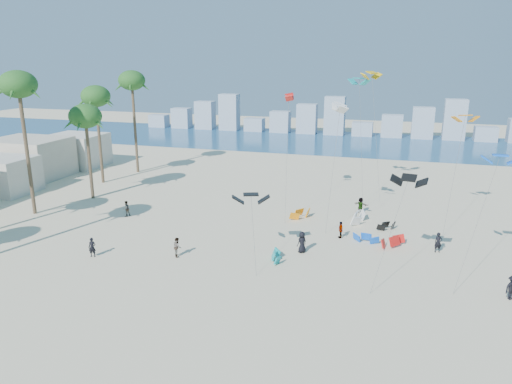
# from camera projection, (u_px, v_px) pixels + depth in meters

# --- Properties ---
(ground) EXTENTS (220.00, 220.00, 0.00)m
(ground) POSITION_uv_depth(u_px,v_px,m) (143.00, 317.00, 31.48)
(ground) COLOR beige
(ground) RESTS_ON ground
(ocean) EXTENTS (220.00, 220.00, 0.00)m
(ocean) POSITION_uv_depth(u_px,v_px,m) (320.00, 141.00, 97.86)
(ocean) COLOR navy
(ocean) RESTS_ON ground
(kitesurfer_near) EXTENTS (0.72, 0.58, 1.71)m
(kitesurfer_near) POSITION_uv_depth(u_px,v_px,m) (92.00, 247.00, 40.77)
(kitesurfer_near) COLOR black
(kitesurfer_near) RESTS_ON ground
(kitesurfer_mid) EXTENTS (0.96, 1.03, 1.68)m
(kitesurfer_mid) POSITION_uv_depth(u_px,v_px,m) (177.00, 247.00, 40.91)
(kitesurfer_mid) COLOR gray
(kitesurfer_mid) RESTS_ON ground
(kitesurfers_far) EXTENTS (37.10, 18.04, 1.91)m
(kitesurfers_far) POSITION_uv_depth(u_px,v_px,m) (340.00, 232.00, 44.19)
(kitesurfers_far) COLOR black
(kitesurfers_far) RESTS_ON ground
(grounded_kites) EXTENTS (12.64, 15.19, 1.06)m
(grounded_kites) POSITION_uv_depth(u_px,v_px,m) (348.00, 228.00, 46.51)
(grounded_kites) COLOR #0D9A9F
(grounded_kites) RESTS_ON ground
(flying_kites) EXTENTS (25.77, 29.80, 15.47)m
(flying_kites) POSITION_uv_depth(u_px,v_px,m) (373.00, 124.00, 44.22)
(flying_kites) COLOR black
(flying_kites) RESTS_ON ground
(palm_row) EXTENTS (9.33, 44.80, 15.67)m
(palm_row) POSITION_uv_depth(u_px,v_px,m) (26.00, 106.00, 49.28)
(palm_row) COLOR brown
(palm_row) RESTS_ON ground
(distant_skyline) EXTENTS (85.00, 3.00, 8.40)m
(distant_skyline) POSITION_uv_depth(u_px,v_px,m) (323.00, 120.00, 106.58)
(distant_skyline) COLOR #9EADBF
(distant_skyline) RESTS_ON ground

